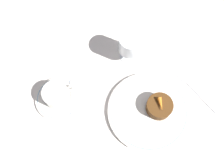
# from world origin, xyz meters

# --- Properties ---
(ground_plane) EXTENTS (3.00, 3.00, 0.00)m
(ground_plane) POSITION_xyz_m (0.00, 0.00, 0.00)
(ground_plane) COLOR white
(dinner_plate) EXTENTS (0.27, 0.27, 0.01)m
(dinner_plate) POSITION_xyz_m (0.01, -0.06, 0.01)
(dinner_plate) COLOR white
(dinner_plate) RESTS_ON ground_plane
(saucer) EXTENTS (0.15, 0.15, 0.01)m
(saucer) POSITION_xyz_m (-0.24, 0.11, 0.01)
(saucer) COLOR white
(saucer) RESTS_ON ground_plane
(coffee_cup) EXTENTS (0.11, 0.08, 0.05)m
(coffee_cup) POSITION_xyz_m (-0.23, 0.11, 0.04)
(coffee_cup) COLOR white
(coffee_cup) RESTS_ON saucer
(spoon) EXTENTS (0.06, 0.12, 0.00)m
(spoon) POSITION_xyz_m (-0.19, 0.11, 0.01)
(spoon) COLOR silver
(spoon) RESTS_ON saucer
(wine_glass) EXTENTS (0.08, 0.08, 0.12)m
(wine_glass) POSITION_xyz_m (0.05, 0.15, 0.08)
(wine_glass) COLOR silver
(wine_glass) RESTS_ON ground_plane
(fork) EXTENTS (0.06, 0.19, 0.01)m
(fork) POSITION_xyz_m (0.18, -0.04, 0.00)
(fork) COLOR silver
(fork) RESTS_ON ground_plane
(dessert_cake) EXTENTS (0.08, 0.08, 0.04)m
(dessert_cake) POSITION_xyz_m (0.04, -0.06, 0.03)
(dessert_cake) COLOR #563314
(dessert_cake) RESTS_ON dinner_plate
(carrot_garnish) EXTENTS (0.03, 0.04, 0.02)m
(carrot_garnish) POSITION_xyz_m (0.04, -0.06, 0.06)
(carrot_garnish) COLOR orange
(carrot_garnish) RESTS_ON dessert_cake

